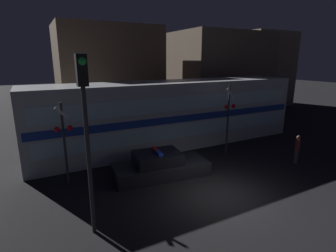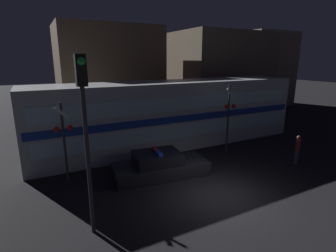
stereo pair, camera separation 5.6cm
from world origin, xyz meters
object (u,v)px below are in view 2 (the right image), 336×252
train (173,114)px  traffic_light_corner (85,116)px  crossing_signal_near (229,114)px  police_car (160,166)px  pedestrian (297,149)px

train → traffic_light_corner: 9.79m
train → crossing_signal_near: 3.68m
crossing_signal_near → police_car: bearing=-170.1°
pedestrian → crossing_signal_near: (-2.35, 2.96, 1.61)m
pedestrian → crossing_signal_near: bearing=128.4°
police_car → pedestrian: 7.54m
police_car → crossing_signal_near: crossing_signal_near is taller
crossing_signal_near → traffic_light_corner: traffic_light_corner is taller
police_car → pedestrian: (7.24, -2.11, 0.33)m
pedestrian → traffic_light_corner: bearing=-176.0°
traffic_light_corner → police_car: bearing=36.9°
pedestrian → crossing_signal_near: size_ratio=0.38×
train → pedestrian: 7.54m
pedestrian → crossing_signal_near: crossing_signal_near is taller
police_car → pedestrian: bearing=-9.7°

